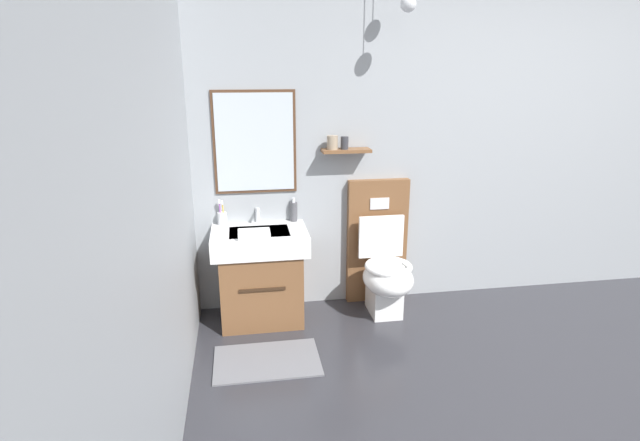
% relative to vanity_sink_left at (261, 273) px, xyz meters
% --- Properties ---
extents(wall_back, '(5.19, 0.47, 2.78)m').
position_rel_vanity_sink_left_xyz_m(wall_back, '(1.99, 0.27, 1.02)').
color(wall_back, '#999EA3').
rests_on(wall_back, ground).
extents(wall_left, '(0.12, 4.22, 2.78)m').
position_rel_vanity_sink_left_xyz_m(wall_left, '(-0.53, -1.78, 1.02)').
color(wall_left, '#999EA3').
rests_on(wall_left, ground).
extents(bath_mat, '(0.68, 0.44, 0.01)m').
position_rel_vanity_sink_left_xyz_m(bath_mat, '(0.00, -0.60, -0.36)').
color(bath_mat, slate).
rests_on(bath_mat, ground).
extents(vanity_sink_left, '(0.69, 0.51, 0.70)m').
position_rel_vanity_sink_left_xyz_m(vanity_sink_left, '(0.00, 0.00, 0.00)').
color(vanity_sink_left, brown).
rests_on(vanity_sink_left, ground).
extents(tap_on_left_sink, '(0.03, 0.13, 0.11)m').
position_rel_vanity_sink_left_xyz_m(tap_on_left_sink, '(0.00, 0.19, 0.40)').
color(tap_on_left_sink, silver).
rests_on(tap_on_left_sink, vanity_sink_left).
extents(toilet, '(0.48, 0.62, 1.00)m').
position_rel_vanity_sink_left_xyz_m(toilet, '(0.94, 0.01, 0.01)').
color(toilet, brown).
rests_on(toilet, ground).
extents(toothbrush_cup, '(0.07, 0.07, 0.19)m').
position_rel_vanity_sink_left_xyz_m(toothbrush_cup, '(-0.26, 0.18, 0.38)').
color(toothbrush_cup, silver).
rests_on(toothbrush_cup, vanity_sink_left).
extents(soap_dispenser, '(0.06, 0.06, 0.18)m').
position_rel_vanity_sink_left_xyz_m(soap_dispenser, '(0.27, 0.19, 0.41)').
color(soap_dispenser, '#4C4C51').
rests_on(soap_dispenser, vanity_sink_left).
extents(folded_hand_towel, '(0.22, 0.16, 0.04)m').
position_rel_vanity_sink_left_xyz_m(folded_hand_towel, '(-0.04, -0.15, 0.35)').
color(folded_hand_towel, white).
rests_on(folded_hand_towel, vanity_sink_left).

